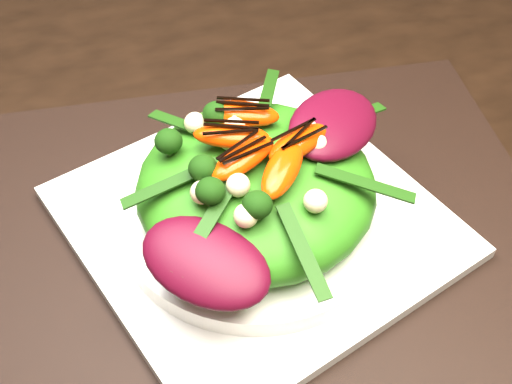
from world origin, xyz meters
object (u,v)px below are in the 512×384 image
object	(u,v)px
salad_bowl	(256,211)
placemat	(256,227)
plate_base	(256,221)
lettuce_mound	(256,186)
orange_segment	(240,144)
dining_table	(114,261)

from	to	relation	value
salad_bowl	placemat	bearing A→B (deg)	90.00
plate_base	lettuce_mound	xyz separation A→B (m)	(0.00, -0.00, 0.04)
salad_bowl	lettuce_mound	bearing A→B (deg)	180.00
plate_base	salad_bowl	bearing A→B (deg)	-14.04
lettuce_mound	orange_segment	distance (m)	0.04
lettuce_mound	salad_bowl	bearing A→B (deg)	0.00
plate_base	dining_table	bearing A→B (deg)	171.18
placemat	lettuce_mound	xyz separation A→B (m)	(-0.00, -0.00, 0.05)
placemat	lettuce_mound	distance (m)	0.05
plate_base	orange_segment	bearing A→B (deg)	132.91
lettuce_mound	placemat	bearing A→B (deg)	14.04
placemat	plate_base	size ratio (longest dim) A/B	1.79
dining_table	plate_base	size ratio (longest dim) A/B	5.57
placemat	salad_bowl	size ratio (longest dim) A/B	2.17
dining_table	salad_bowl	world-z (taller)	dining_table
dining_table	orange_segment	bearing A→B (deg)	-4.34
plate_base	placemat	bearing A→B (deg)	0.00
dining_table	placemat	world-z (taller)	dining_table
placemat	plate_base	distance (m)	0.01
orange_segment	lettuce_mound	bearing A→B (deg)	-47.09
salad_bowl	lettuce_mound	xyz separation A→B (m)	(-0.00, 0.00, 0.03)
placemat	plate_base	bearing A→B (deg)	180.00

